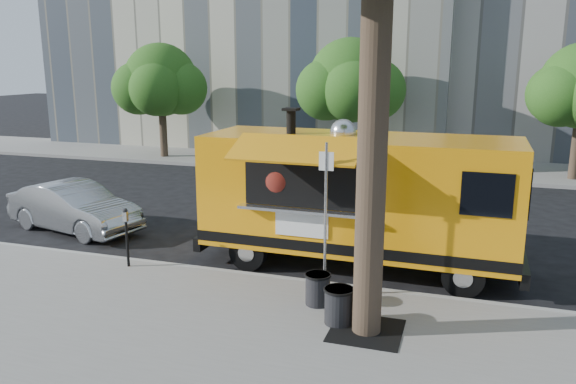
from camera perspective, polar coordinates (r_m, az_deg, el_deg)
name	(u,v)px	position (r m, az deg, el deg)	size (l,w,h in m)	color
ground	(276,267)	(13.01, -1.27, -7.60)	(120.00, 120.00, 0.00)	black
sidewalk	(195,345)	(9.63, -9.41, -15.07)	(60.00, 6.00, 0.15)	gray
curb	(261,278)	(12.17, -2.73, -8.73)	(60.00, 0.14, 0.16)	#999993
far_sidewalk	(373,165)	(25.72, 8.67, 2.76)	(60.00, 5.00, 0.15)	gray
tree_well	(366,331)	(9.86, 7.95, -13.78)	(1.20, 1.20, 0.02)	black
far_tree_a	(161,80)	(27.64, -12.80, 11.02)	(3.42, 3.42, 5.36)	#33261C
far_tree_b	(350,81)	(24.73, 6.33, 11.19)	(3.60, 3.60, 5.50)	#33261C
sign_post	(326,211)	(10.61, 3.84, -1.94)	(0.28, 0.06, 3.00)	silver
parking_meter	(126,230)	(12.86, -16.10, -3.77)	(0.11, 0.11, 1.33)	black
food_truck	(356,196)	(12.62, 6.94, -0.40)	(7.23, 3.38, 3.56)	#FF9E0D
sedan	(74,207)	(16.61, -20.91, -1.47)	(1.43, 4.09, 1.35)	#A6A9AD
trash_bin_left	(318,288)	(10.65, 3.04, -9.72)	(0.50, 0.50, 0.60)	black
trash_bin_right	(339,305)	(9.94, 5.17, -11.34)	(0.53, 0.53, 0.64)	black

